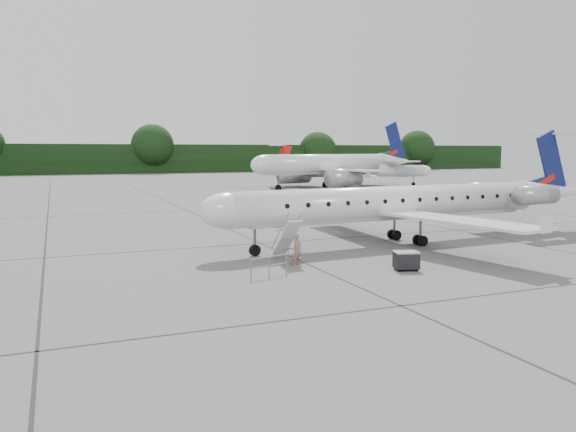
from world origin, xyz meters
name	(u,v)px	position (x,y,z in m)	size (l,w,h in m)	color
ground	(383,252)	(0.00, 0.00, 0.00)	(320.00, 320.00, 0.00)	#60605D
treeline	(126,159)	(0.00, 130.00, 4.00)	(260.00, 4.00, 8.00)	black
main_regional_jet	(395,186)	(2.42, 2.49, 3.86)	(30.11, 21.68, 7.72)	silver
airstair	(287,240)	(-6.56, -0.35, 1.21)	(0.85, 2.27, 2.42)	silver
passenger	(297,250)	(-6.48, -1.63, 0.87)	(0.63, 0.42, 1.74)	#8A614B
safety_railing	(269,267)	(-8.86, -3.64, 0.50)	(2.20, 0.08, 1.00)	gray
baggage_cart	(406,260)	(-1.70, -4.93, 0.52)	(1.20, 0.97, 1.04)	black
bg_narrowbody	(327,154)	(23.02, 53.61, 5.63)	(31.37, 22.58, 11.26)	silver
bg_regional_right	(362,165)	(31.62, 57.28, 3.67)	(28.01, 20.17, 7.35)	silver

